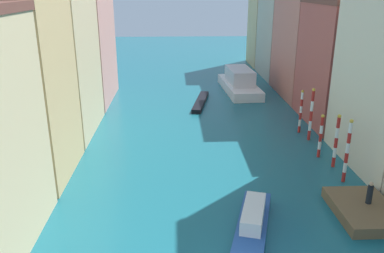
% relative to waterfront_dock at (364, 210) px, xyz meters
% --- Properties ---
extents(ground_plane, '(154.00, 154.00, 0.00)m').
position_rel_waterfront_dock_xyz_m(ground_plane, '(-8.86, 18.47, -0.35)').
color(ground_plane, '#196070').
extents(building_left_1, '(7.26, 8.30, 14.88)m').
position_rel_waterfront_dock_xyz_m(building_left_1, '(-23.36, 6.97, 7.10)').
color(building_left_1, '#DBB77A').
rests_on(building_left_1, ground).
extents(building_left_2, '(7.26, 10.54, 21.35)m').
position_rel_waterfront_dock_xyz_m(building_left_2, '(-23.36, 16.61, 10.34)').
color(building_left_2, beige).
rests_on(building_left_2, ground).
extents(building_left_3, '(7.26, 11.76, 13.33)m').
position_rel_waterfront_dock_xyz_m(building_left_3, '(-23.36, 28.07, 6.33)').
color(building_left_3, tan).
rests_on(building_left_3, ground).
extents(building_right_2, '(7.26, 10.40, 12.85)m').
position_rel_waterfront_dock_xyz_m(building_right_2, '(5.65, 18.38, 6.09)').
color(building_right_2, '#B25147').
rests_on(building_right_2, ground).
extents(building_right_3, '(7.26, 12.06, 17.93)m').
position_rel_waterfront_dock_xyz_m(building_right_3, '(5.65, 29.53, 8.63)').
color(building_right_3, '#C6705B').
rests_on(building_right_3, ground).
extents(building_right_4, '(7.26, 11.08, 16.28)m').
position_rel_waterfront_dock_xyz_m(building_right_4, '(5.65, 41.09, 7.80)').
color(building_right_4, '#BCB299').
rests_on(building_right_4, ground).
extents(building_right_5, '(7.26, 8.73, 19.52)m').
position_rel_waterfront_dock_xyz_m(building_right_5, '(5.65, 51.18, 9.42)').
color(building_right_5, '#DBB77A').
rests_on(building_right_5, ground).
extents(waterfront_dock, '(3.58, 5.10, 0.70)m').
position_rel_waterfront_dock_xyz_m(waterfront_dock, '(0.00, 0.00, 0.00)').
color(waterfront_dock, brown).
rests_on(waterfront_dock, ground).
extents(person_on_dock, '(0.36, 0.36, 1.49)m').
position_rel_waterfront_dock_xyz_m(person_on_dock, '(0.36, 0.26, 1.04)').
color(person_on_dock, black).
rests_on(person_on_dock, waterfront_dock).
extents(mooring_pole_0, '(0.29, 0.29, 4.88)m').
position_rel_waterfront_dock_xyz_m(mooring_pole_0, '(0.58, 4.55, 2.14)').
color(mooring_pole_0, red).
rests_on(mooring_pole_0, ground).
extents(mooring_pole_1, '(0.30, 0.30, 4.40)m').
position_rel_waterfront_dock_xyz_m(mooring_pole_1, '(0.80, 7.13, 1.90)').
color(mooring_pole_1, red).
rests_on(mooring_pole_1, ground).
extents(mooring_pole_2, '(0.28, 0.28, 3.79)m').
position_rel_waterfront_dock_xyz_m(mooring_pole_2, '(0.29, 9.08, 1.59)').
color(mooring_pole_2, red).
rests_on(mooring_pole_2, ground).
extents(mooring_pole_3, '(0.29, 0.29, 5.01)m').
position_rel_waterfront_dock_xyz_m(mooring_pole_3, '(0.73, 13.01, 2.20)').
color(mooring_pole_3, red).
rests_on(mooring_pole_3, ground).
extents(mooring_pole_4, '(0.26, 0.26, 4.32)m').
position_rel_waterfront_dock_xyz_m(mooring_pole_4, '(0.42, 15.06, 1.85)').
color(mooring_pole_4, red).
rests_on(mooring_pole_4, ground).
extents(vaporetto_white, '(4.65, 12.19, 3.15)m').
position_rel_waterfront_dock_xyz_m(vaporetto_white, '(-2.96, 31.66, 0.88)').
color(vaporetto_white, white).
rests_on(vaporetto_white, ground).
extents(gondola_black, '(2.66, 8.60, 0.48)m').
position_rel_waterfront_dock_xyz_m(gondola_black, '(-8.66, 25.70, -0.11)').
color(gondola_black, black).
rests_on(gondola_black, ground).
extents(motorboat_0, '(3.57, 7.07, 1.53)m').
position_rel_waterfront_dock_xyz_m(motorboat_0, '(-7.30, -1.25, 0.23)').
color(motorboat_0, '#234C93').
rests_on(motorboat_0, ground).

